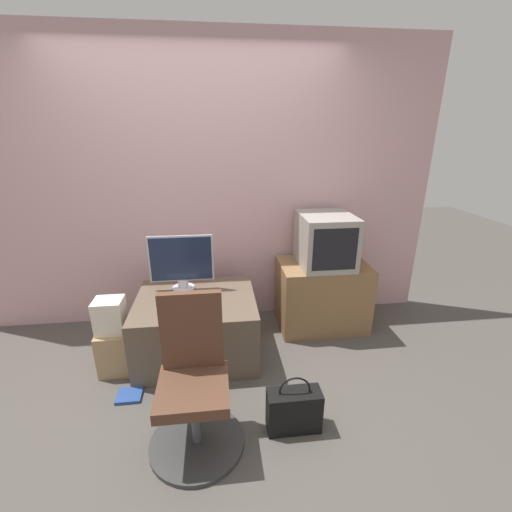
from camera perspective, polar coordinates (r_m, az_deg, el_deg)
The scene contains 13 objects.
ground_plane at distance 2.60m, azimuth -8.44°, elevation -23.89°, with size 12.00×12.00×0.00m, color #4C4742.
wall_back at distance 3.24m, azimuth -9.13°, elevation 11.08°, with size 4.40×0.05×2.60m.
desk at distance 2.97m, azimuth -9.77°, elevation -11.41°, with size 0.96×0.81×0.52m.
side_stand at distance 3.36m, azimuth 10.89°, elevation -6.34°, with size 0.82×0.55×0.64m.
main_monitor at distance 2.92m, azimuth -12.31°, elevation -1.12°, with size 0.53×0.19×0.48m.
keyboard at distance 2.76m, azimuth -13.02°, elevation -7.83°, with size 0.28×0.10×0.01m.
mouse at distance 2.76m, azimuth -8.79°, elevation -7.36°, with size 0.07×0.04×0.03m.
crt_tv at distance 3.14m, azimuth 11.51°, elevation 2.58°, with size 0.46×0.53×0.47m.
office_chair at distance 2.19m, azimuth -10.27°, elevation -21.19°, with size 0.57×0.57×0.94m.
cardboard_box_lower at distance 3.01m, azimuth -22.35°, elevation -14.23°, with size 0.23×0.28×0.35m.
cardboard_box_upper at distance 2.85m, azimuth -23.17°, elevation -9.11°, with size 0.21×0.19×0.26m.
handbag at distance 2.37m, azimuth 6.33°, elevation -24.11°, with size 0.34×0.14×0.39m.
book at distance 2.80m, azimuth -20.32°, elevation -20.94°, with size 0.17×0.15×0.02m.
Camera 1 is at (0.13, -1.87, 1.80)m, focal length 24.00 mm.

